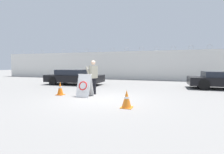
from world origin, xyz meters
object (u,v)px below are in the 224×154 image
traffic_cone_near (60,88)px  traffic_cone_mid (127,99)px  parked_car_front_coupe (74,77)px  security_guard (93,75)px  parked_car_far_side (223,80)px  barricade_sign (84,85)px

traffic_cone_near → traffic_cone_mid: 4.27m
traffic_cone_near → parked_car_front_coupe: bearing=112.8°
security_guard → parked_car_far_side: security_guard is taller
barricade_sign → parked_car_front_coupe: bearing=125.9°
traffic_cone_near → security_guard: bearing=24.0°
barricade_sign → security_guard: 0.86m
traffic_cone_mid → parked_car_front_coupe: size_ratio=0.14×
traffic_cone_near → barricade_sign: bearing=0.1°
barricade_sign → traffic_cone_near: barricade_sign is taller
barricade_sign → traffic_cone_near: 1.44m
barricade_sign → parked_car_far_side: 9.02m
barricade_sign → security_guard: security_guard is taller
traffic_cone_mid → security_guard: bearing=136.7°
traffic_cone_mid → parked_car_far_side: size_ratio=0.15×
security_guard → traffic_cone_near: 1.86m
traffic_cone_near → parked_car_far_side: (8.72, 5.31, 0.24)m
barricade_sign → traffic_cone_mid: barricade_sign is taller
traffic_cone_mid → parked_car_front_coupe: 8.43m
parked_car_far_side → barricade_sign: bearing=-145.9°
barricade_sign → parked_car_front_coupe: size_ratio=0.25×
traffic_cone_near → parked_car_far_side: parked_car_far_side is taller
parked_car_front_coupe → traffic_cone_near: bearing=-68.6°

